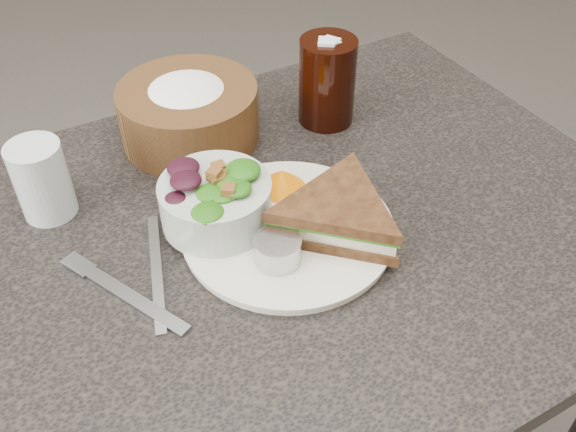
% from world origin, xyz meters
% --- Properties ---
extents(dining_table, '(1.00, 0.70, 0.75)m').
position_xyz_m(dining_table, '(0.00, 0.00, 0.38)').
color(dining_table, black).
rests_on(dining_table, floor).
extents(dinner_plate, '(0.26, 0.26, 0.01)m').
position_xyz_m(dinner_plate, '(0.03, -0.01, 0.76)').
color(dinner_plate, silver).
rests_on(dinner_plate, dining_table).
extents(sandwich, '(0.27, 0.27, 0.05)m').
position_xyz_m(sandwich, '(0.09, -0.05, 0.79)').
color(sandwich, '#55371D').
rests_on(sandwich, dinner_plate).
extents(salad_bowl, '(0.17, 0.17, 0.08)m').
position_xyz_m(salad_bowl, '(-0.04, 0.04, 0.80)').
color(salad_bowl, '#A8B5AE').
rests_on(salad_bowl, dinner_plate).
extents(dressing_ramekin, '(0.06, 0.06, 0.03)m').
position_xyz_m(dressing_ramekin, '(-0.00, -0.06, 0.78)').
color(dressing_ramekin, '#ADAFB2').
rests_on(dressing_ramekin, dinner_plate).
extents(orange_wedge, '(0.09, 0.09, 0.03)m').
position_xyz_m(orange_wedge, '(0.06, 0.06, 0.78)').
color(orange_wedge, '#FF7A00').
rests_on(orange_wedge, dinner_plate).
extents(fork, '(0.09, 0.16, 0.00)m').
position_xyz_m(fork, '(-0.17, -0.02, 0.75)').
color(fork, gray).
rests_on(fork, dining_table).
extents(knife, '(0.07, 0.18, 0.00)m').
position_xyz_m(knife, '(-0.13, 0.01, 0.75)').
color(knife, '#A4A9B0').
rests_on(knife, dining_table).
extents(bread_basket, '(0.23, 0.23, 0.11)m').
position_xyz_m(bread_basket, '(0.01, 0.24, 0.81)').
color(bread_basket, brown).
rests_on(bread_basket, dining_table).
extents(cola_glass, '(0.11, 0.11, 0.14)m').
position_xyz_m(cola_glass, '(0.21, 0.18, 0.82)').
color(cola_glass, black).
rests_on(cola_glass, dining_table).
extents(water_glass, '(0.09, 0.09, 0.10)m').
position_xyz_m(water_glass, '(-0.21, 0.17, 0.80)').
color(water_glass, silver).
rests_on(water_glass, dining_table).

